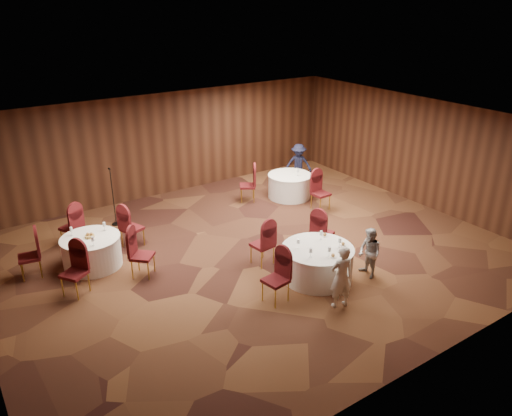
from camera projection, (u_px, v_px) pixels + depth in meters
ground at (254, 253)px, 12.38m from camera, size 12.00×12.00×0.00m
room_shell at (254, 179)px, 11.61m from camera, size 12.00×12.00×12.00m
table_main at (317, 262)px, 11.19m from camera, size 1.62×1.62×0.74m
table_left at (92, 251)px, 11.67m from camera, size 1.36×1.36×0.74m
table_right at (290, 186)px, 15.68m from camera, size 1.36×1.36×0.74m
chairs_main at (288, 251)px, 11.43m from camera, size 2.89×2.05×1.00m
chairs_left at (91, 247)px, 11.61m from camera, size 3.09×3.12×1.00m
chairs_right at (283, 189)px, 15.03m from camera, size 2.06×2.40×1.00m
tabletop_main at (326, 244)px, 11.02m from camera, size 1.06×1.01×0.22m
tabletop_left at (90, 234)px, 11.51m from camera, size 0.80×0.86×0.22m
tabletop_right at (298, 171)px, 15.40m from camera, size 0.08×0.08×0.22m
mic_stand at (114, 208)px, 13.75m from camera, size 0.24×0.24×1.65m
woman_a at (341, 277)px, 10.03m from camera, size 0.56×0.43×1.37m
woman_b at (369, 253)px, 11.16m from camera, size 0.52×0.63×1.17m
man_c at (298, 164)px, 16.65m from camera, size 1.02×0.97×1.39m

